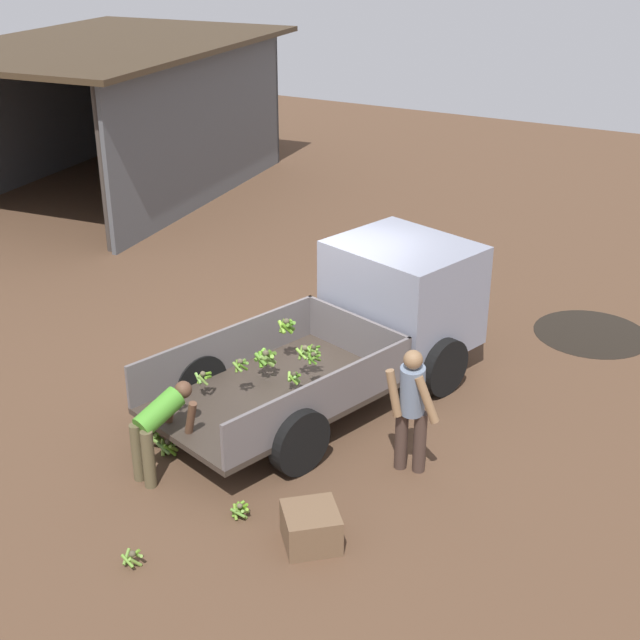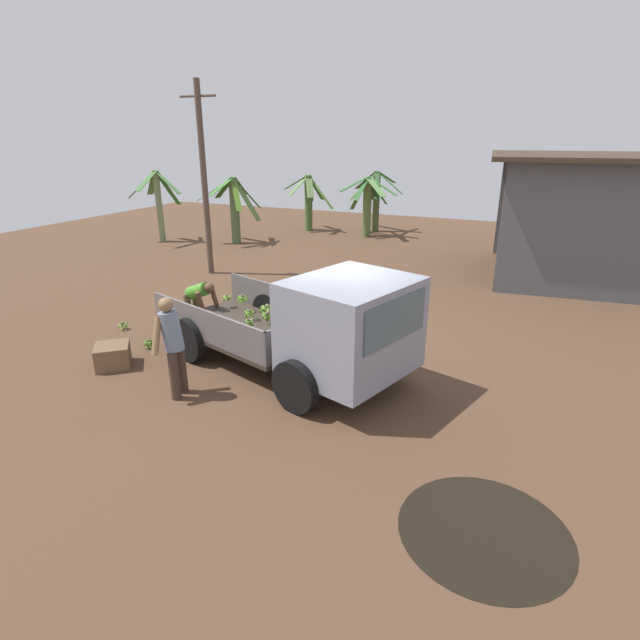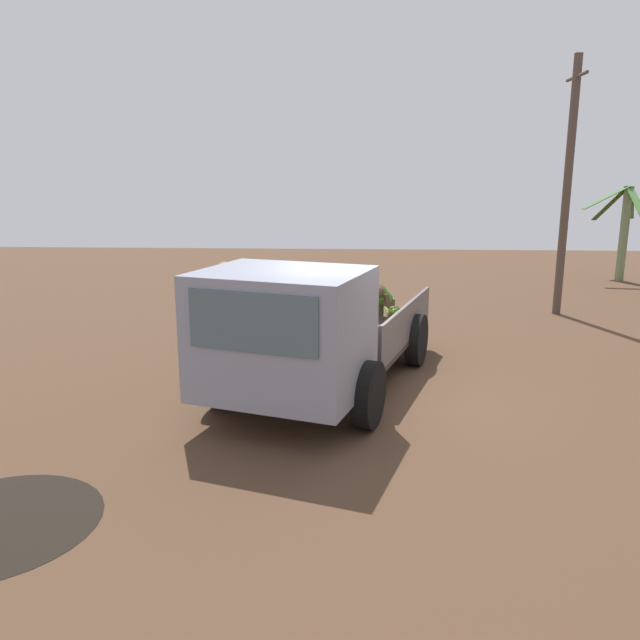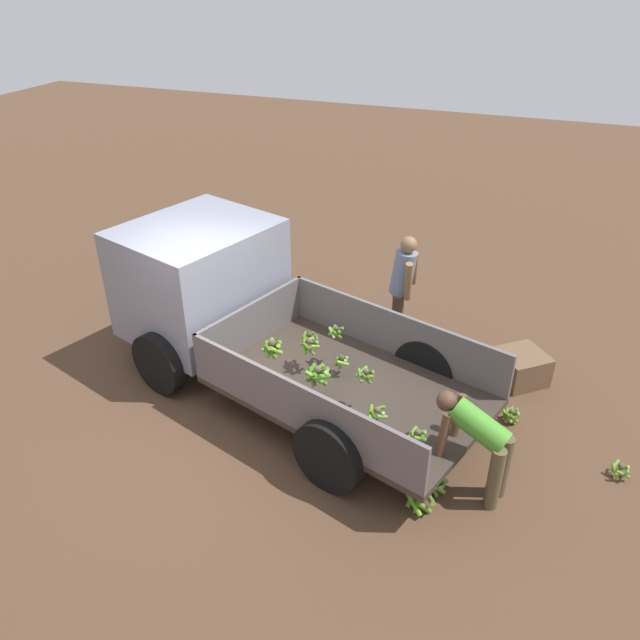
% 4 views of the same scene
% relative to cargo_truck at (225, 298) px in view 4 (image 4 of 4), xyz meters
% --- Properties ---
extents(ground, '(36.00, 36.00, 0.00)m').
position_rel_cargo_truck_xyz_m(ground, '(-0.38, 0.95, -1.02)').
color(ground, brown).
extents(mud_patch_0, '(1.84, 1.84, 0.01)m').
position_rel_cargo_truck_xyz_m(mud_patch_0, '(2.87, -2.46, -1.02)').
color(mud_patch_0, black).
rests_on(mud_patch_0, ground).
extents(cargo_truck, '(5.29, 3.34, 1.92)m').
position_rel_cargo_truck_xyz_m(cargo_truck, '(0.00, 0.00, 0.00)').
color(cargo_truck, '#392F27').
rests_on(cargo_truck, ground).
extents(person_foreground_visitor, '(0.42, 0.69, 1.67)m').
position_rel_cargo_truck_xyz_m(person_foreground_visitor, '(-2.09, -1.37, -0.10)').
color(person_foreground_visitor, '#402F27').
rests_on(person_foreground_visitor, ground).
extents(person_worker_loading, '(0.86, 0.66, 1.11)m').
position_rel_cargo_truck_xyz_m(person_worker_loading, '(-3.58, 1.24, -0.32)').
color(person_worker_loading, brown).
rests_on(person_worker_loading, ground).
extents(banana_bunch_on_ground_0, '(0.23, 0.23, 0.19)m').
position_rel_cargo_truck_xyz_m(banana_bunch_on_ground_0, '(-5.07, 0.49, -0.91)').
color(banana_bunch_on_ground_0, brown).
rests_on(banana_bunch_on_ground_0, ground).
extents(banana_bunch_on_ground_1, '(0.23, 0.25, 0.19)m').
position_rel_cargo_truck_xyz_m(banana_bunch_on_ground_1, '(-3.84, -0.06, -0.92)').
color(banana_bunch_on_ground_1, brown).
rests_on(banana_bunch_on_ground_1, ground).
extents(banana_bunch_on_ground_2, '(0.27, 0.27, 0.23)m').
position_rel_cargo_truck_xyz_m(banana_bunch_on_ground_2, '(-3.21, 1.42, -0.90)').
color(banana_bunch_on_ground_2, brown).
rests_on(banana_bunch_on_ground_2, ground).
extents(banana_bunch_on_ground_3, '(0.32, 0.32, 0.25)m').
position_rel_cargo_truck_xyz_m(banana_bunch_on_ground_3, '(-3.12, 1.73, -0.88)').
color(banana_bunch_on_ground_3, '#4C4531').
rests_on(banana_bunch_on_ground_3, ground).
extents(wooden_crate_0, '(0.83, 0.83, 0.42)m').
position_rel_cargo_truck_xyz_m(wooden_crate_0, '(-3.86, -0.99, -0.81)').
color(wooden_crate_0, brown).
rests_on(wooden_crate_0, ground).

